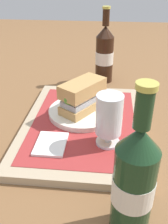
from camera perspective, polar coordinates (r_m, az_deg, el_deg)
The scene contains 9 objects.
ground_plane at distance 0.70m, azimuth -0.00°, elevation -3.56°, with size 3.00×3.00×0.00m, color brown.
tray at distance 0.69m, azimuth -0.00°, elevation -2.87°, with size 0.44×0.32×0.02m, color tan.
placemat at distance 0.68m, azimuth -0.00°, elevation -2.13°, with size 0.38×0.27×0.00m, color #9E2D2D.
plate at distance 0.71m, azimuth -0.29°, elevation 0.07°, with size 0.19×0.19×0.01m, color silver.
sandwich at distance 0.69m, azimuth -0.49°, elevation 3.57°, with size 0.14×0.13×0.08m.
beer_glass at distance 0.57m, azimuth 5.61°, elevation -1.46°, with size 0.06×0.06×0.12m.
napkin_folded at distance 0.60m, azimuth -7.41°, elevation -7.07°, with size 0.09×0.07×0.01m, color white.
beer_bottle at distance 0.40m, azimuth 11.08°, elevation -15.21°, with size 0.07×0.07×0.27m.
second_bottle at distance 0.95m, azimuth 4.62°, elevation 12.84°, with size 0.07×0.07×0.27m.
Camera 1 is at (0.57, 0.06, 0.39)m, focal length 40.84 mm.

